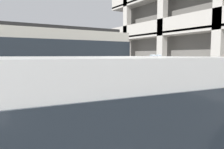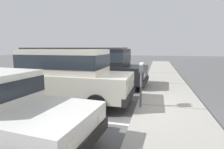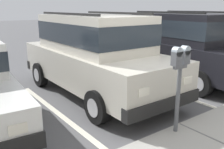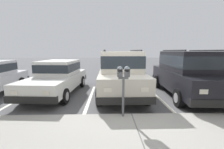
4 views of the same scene
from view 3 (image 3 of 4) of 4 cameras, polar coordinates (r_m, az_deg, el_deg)
name	(u,v)px [view 3 (image 3 of 4)]	position (r m, az deg, el deg)	size (l,w,h in m)	color
ground_plane	(170,128)	(4.95, 13.02, -11.74)	(80.00, 80.00, 0.10)	#565659
parking_stall_lines	(66,119)	(5.11, -10.51, -10.02)	(11.83, 4.80, 0.01)	silver
silver_suv	(94,52)	(6.23, -4.06, 5.26)	(2.02, 4.78, 2.03)	beige
red_sedan	(182,43)	(7.98, 15.64, 6.94)	(2.23, 4.89, 2.03)	black
parking_meter_near	(180,69)	(4.11, 15.26, 1.15)	(0.35, 0.12, 1.45)	#595B60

